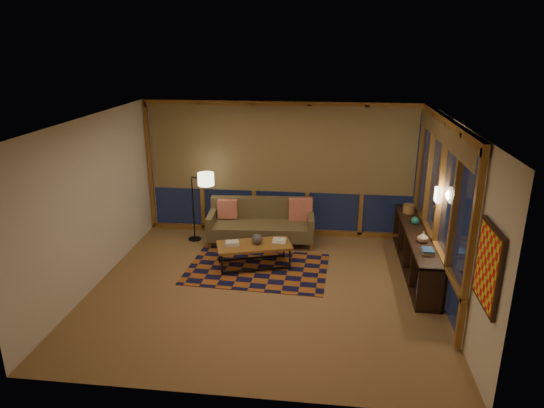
# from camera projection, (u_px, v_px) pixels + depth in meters

# --- Properties ---
(floor) EXTENTS (5.50, 5.00, 0.01)m
(floor) POSITION_uv_depth(u_px,v_px,m) (265.00, 289.00, 7.78)
(floor) COLOR #9D7649
(floor) RESTS_ON ground
(ceiling) EXTENTS (5.50, 5.00, 0.01)m
(ceiling) POSITION_uv_depth(u_px,v_px,m) (264.00, 121.00, 6.92)
(ceiling) COLOR silver
(ceiling) RESTS_ON walls
(walls) EXTENTS (5.51, 5.01, 2.70)m
(walls) POSITION_uv_depth(u_px,v_px,m) (264.00, 210.00, 7.35)
(walls) COLOR beige
(walls) RESTS_ON floor
(window_wall_back) EXTENTS (5.30, 0.16, 2.60)m
(window_wall_back) POSITION_uv_depth(u_px,v_px,m) (281.00, 170.00, 9.63)
(window_wall_back) COLOR #9F6724
(window_wall_back) RESTS_ON walls
(window_wall_right) EXTENTS (0.16, 3.70, 2.60)m
(window_wall_right) POSITION_uv_depth(u_px,v_px,m) (438.00, 204.00, 7.61)
(window_wall_right) COLOR #9F6724
(window_wall_right) RESTS_ON walls
(wall_art) EXTENTS (0.06, 0.74, 0.94)m
(wall_art) POSITION_uv_depth(u_px,v_px,m) (488.00, 267.00, 5.27)
(wall_art) COLOR red
(wall_art) RESTS_ON walls
(wall_sconce) EXTENTS (0.12, 0.18, 0.22)m
(wall_sconce) POSITION_uv_depth(u_px,v_px,m) (437.00, 195.00, 7.41)
(wall_sconce) COLOR #F6E9B4
(wall_sconce) RESTS_ON walls
(sofa) EXTENTS (2.09, 0.97, 0.83)m
(sofa) POSITION_uv_depth(u_px,v_px,m) (261.00, 223.00, 9.45)
(sofa) COLOR brown
(sofa) RESTS_ON floor
(pillow_left) EXTENTS (0.39, 0.15, 0.38)m
(pillow_left) POSITION_uv_depth(u_px,v_px,m) (228.00, 210.00, 9.60)
(pillow_left) COLOR red
(pillow_left) RESTS_ON sofa
(pillow_right) EXTENTS (0.47, 0.19, 0.46)m
(pillow_right) POSITION_uv_depth(u_px,v_px,m) (300.00, 209.00, 9.53)
(pillow_right) COLOR red
(pillow_right) RESTS_ON sofa
(area_rug) EXTENTS (2.49, 1.73, 0.01)m
(area_rug) POSITION_uv_depth(u_px,v_px,m) (257.00, 269.00, 8.46)
(area_rug) COLOR #99511E
(area_rug) RESTS_ON floor
(coffee_table) EXTENTS (1.40, 0.95, 0.43)m
(coffee_table) POSITION_uv_depth(u_px,v_px,m) (254.00, 255.00, 8.49)
(coffee_table) COLOR #9F6724
(coffee_table) RESTS_ON floor
(book_stack_a) EXTENTS (0.26, 0.23, 0.06)m
(book_stack_a) POSITION_uv_depth(u_px,v_px,m) (232.00, 243.00, 8.38)
(book_stack_a) COLOR white
(book_stack_a) RESTS_ON coffee_table
(book_stack_b) EXTENTS (0.22, 0.18, 0.04)m
(book_stack_b) POSITION_uv_depth(u_px,v_px,m) (279.00, 241.00, 8.51)
(book_stack_b) COLOR white
(book_stack_b) RESTS_ON coffee_table
(ceramic_pot) EXTENTS (0.20, 0.20, 0.19)m
(ceramic_pot) POSITION_uv_depth(u_px,v_px,m) (257.00, 239.00, 8.42)
(ceramic_pot) COLOR black
(ceramic_pot) RESTS_ON coffee_table
(floor_lamp) EXTENTS (0.55, 0.45, 1.42)m
(floor_lamp) POSITION_uv_depth(u_px,v_px,m) (193.00, 206.00, 9.52)
(floor_lamp) COLOR black
(floor_lamp) RESTS_ON floor
(bookshelf) EXTENTS (0.40, 2.88, 0.72)m
(bookshelf) POSITION_uv_depth(u_px,v_px,m) (416.00, 251.00, 8.32)
(bookshelf) COLOR black
(bookshelf) RESTS_ON floor
(basket) EXTENTS (0.22, 0.22, 0.16)m
(basket) POSITION_uv_depth(u_px,v_px,m) (409.00, 209.00, 9.08)
(basket) COLOR #9E6035
(basket) RESTS_ON bookshelf
(teal_bowl) EXTENTS (0.17, 0.17, 0.14)m
(teal_bowl) POSITION_uv_depth(u_px,v_px,m) (415.00, 221.00, 8.50)
(teal_bowl) COLOR #1D6E5E
(teal_bowl) RESTS_ON bookshelf
(vase) EXTENTS (0.18, 0.18, 0.18)m
(vase) POSITION_uv_depth(u_px,v_px,m) (423.00, 237.00, 7.74)
(vase) COLOR tan
(vase) RESTS_ON bookshelf
(shelf_book_stack) EXTENTS (0.22, 0.26, 0.06)m
(shelf_book_stack) POSITION_uv_depth(u_px,v_px,m) (428.00, 251.00, 7.35)
(shelf_book_stack) COLOR white
(shelf_book_stack) RESTS_ON bookshelf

